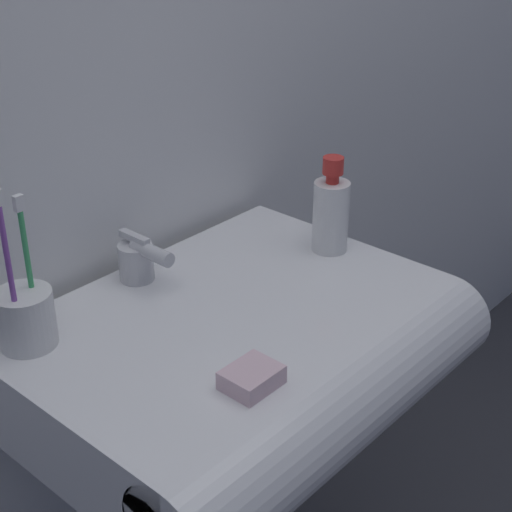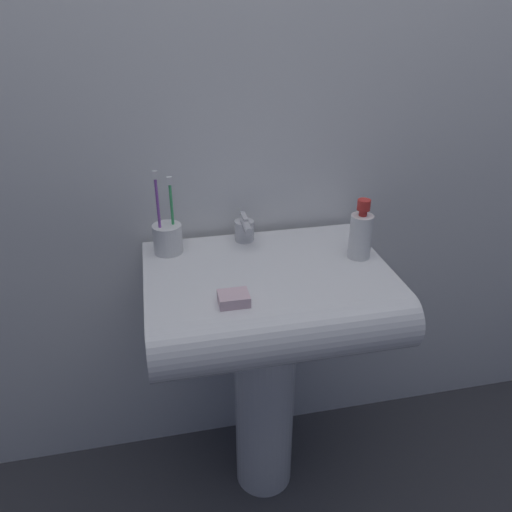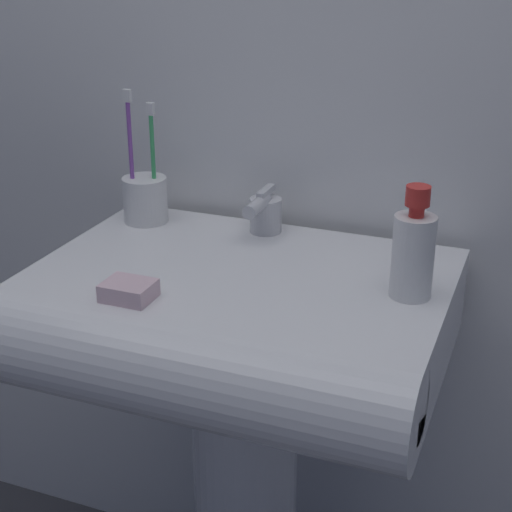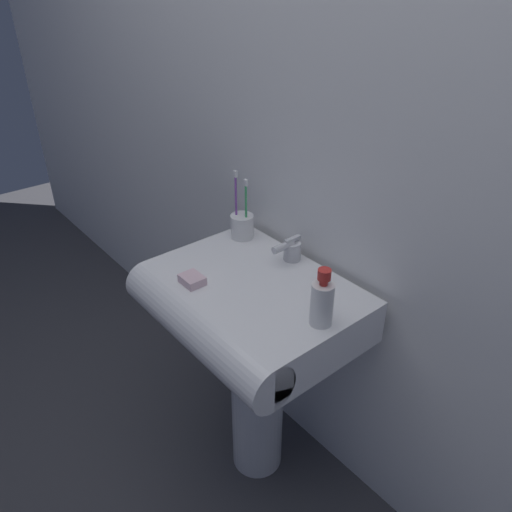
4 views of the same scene
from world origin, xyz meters
The scene contains 8 objects.
ground_plane centered at (0.00, 0.00, 0.00)m, with size 6.00×6.00×0.00m, color #38383D.
wall_back centered at (0.00, 0.24, 1.20)m, with size 5.00×0.05×2.40m, color white.
sink_pedestal centered at (0.00, 0.00, 0.31)m, with size 0.17×0.17×0.62m, color white.
sink_basin centered at (0.00, -0.05, 0.69)m, with size 0.59×0.45×0.13m.
faucet centered at (-0.02, 0.15, 0.79)m, with size 0.05×0.10×0.07m.
toothbrush_cup centered at (-0.23, 0.13, 0.79)m, with size 0.07×0.07×0.22m.
soap_bottle centered at (0.24, 0.00, 0.82)m, with size 0.06×0.06×0.15m.
bar_soap centered at (-0.10, -0.15, 0.76)m, with size 0.07×0.05×0.02m, color silver.
Camera 4 is at (0.89, -0.74, 1.52)m, focal length 35.00 mm.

